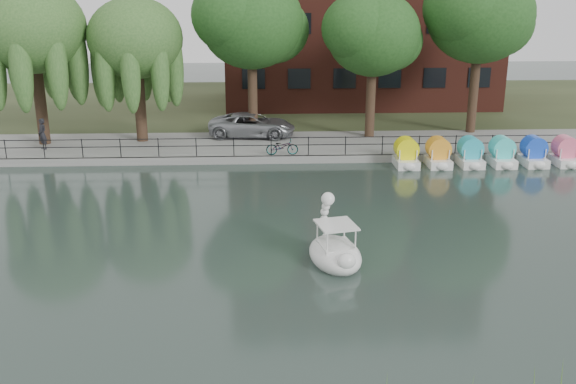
{
  "coord_description": "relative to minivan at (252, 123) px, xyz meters",
  "views": [
    {
      "loc": [
        -0.55,
        -20.14,
        9.12
      ],
      "look_at": [
        0.5,
        4.0,
        1.3
      ],
      "focal_mm": 40.0,
      "sensor_mm": 36.0,
      "label": 1
    }
  ],
  "objects": [
    {
      "name": "railing",
      "position": [
        1.06,
        -4.47,
        -0.08
      ],
      "size": [
        32.0,
        0.05,
        1.0
      ],
      "color": "black",
      "rests_on": "promenade"
    },
    {
      "name": "minivan",
      "position": [
        0.0,
        0.0,
        0.0
      ],
      "size": [
        3.31,
        6.15,
        1.64
      ],
      "primitive_type": "imported",
      "rotation": [
        0.0,
        0.0,
        1.47
      ],
      "color": "gray",
      "rests_on": "promenade"
    },
    {
      "name": "pedal_boat_row",
      "position": [
        13.23,
        -5.58,
        -0.61
      ],
      "size": [
        11.35,
        1.7,
        1.4
      ],
      "color": "white",
      "rests_on": "ground_plane"
    },
    {
      "name": "willow_mid",
      "position": [
        -6.44,
        -0.72,
        5.03
      ],
      "size": [
        5.32,
        5.32,
        8.15
      ],
      "color": "#473323",
      "rests_on": "promenade"
    },
    {
      "name": "broadleaf_far",
      "position": [
        13.56,
        0.78,
        6.18
      ],
      "size": [
        6.3,
        6.3,
        9.71
      ],
      "color": "#473323",
      "rests_on": "promenade"
    },
    {
      "name": "broadleaf_center",
      "position": [
        0.06,
        0.28,
        5.84
      ],
      "size": [
        6.0,
        6.0,
        9.25
      ],
      "color": "#473323",
      "rests_on": "promenade"
    },
    {
      "name": "ground_plane",
      "position": [
        1.06,
        -17.72,
        -1.22
      ],
      "size": [
        120.0,
        120.0,
        0.0
      ],
      "primitive_type": "plane",
      "color": "#3E504A"
    },
    {
      "name": "swan_boat",
      "position": [
        2.99,
        -17.65,
        -0.72
      ],
      "size": [
        2.22,
        2.98,
        2.27
      ],
      "rotation": [
        0.0,
        0.0,
        0.21
      ],
      "color": "white",
      "rests_on": "ground_plane"
    },
    {
      "name": "land_strip",
      "position": [
        1.06,
        12.28,
        -1.04
      ],
      "size": [
        60.0,
        22.0,
        0.36
      ],
      "primitive_type": "cube",
      "color": "#47512D",
      "rests_on": "ground_plane"
    },
    {
      "name": "kerb",
      "position": [
        1.06,
        -4.67,
        -1.02
      ],
      "size": [
        40.0,
        0.25,
        0.4
      ],
      "primitive_type": "cube",
      "color": "gray",
      "rests_on": "ground_plane"
    },
    {
      "name": "bicycle",
      "position": [
        1.65,
        -4.41,
        -0.32
      ],
      "size": [
        0.65,
        1.74,
        1.0
      ],
      "primitive_type": "imported",
      "rotation": [
        0.0,
        0.0,
        1.6
      ],
      "color": "gray",
      "rests_on": "promenade"
    },
    {
      "name": "broadleaf_right",
      "position": [
        7.06,
        -0.22,
        5.17
      ],
      "size": [
        5.4,
        5.4,
        8.32
      ],
      "color": "#473323",
      "rests_on": "promenade"
    },
    {
      "name": "pedestrian",
      "position": [
        -11.57,
        -2.57,
        0.17
      ],
      "size": [
        0.85,
        0.84,
        1.98
      ],
      "primitive_type": "imported",
      "rotation": [
        0.0,
        0.0,
        5.51
      ],
      "color": "black",
      "rests_on": "promenade"
    },
    {
      "name": "willow_left",
      "position": [
        -11.94,
        -1.22,
        5.65
      ],
      "size": [
        5.88,
        5.88,
        9.01
      ],
      "color": "#473323",
      "rests_on": "promenade"
    },
    {
      "name": "promenade",
      "position": [
        1.06,
        -1.72,
        -1.02
      ],
      "size": [
        40.0,
        6.0,
        0.4
      ],
      "primitive_type": "cube",
      "color": "gray",
      "rests_on": "ground_plane"
    }
  ]
}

